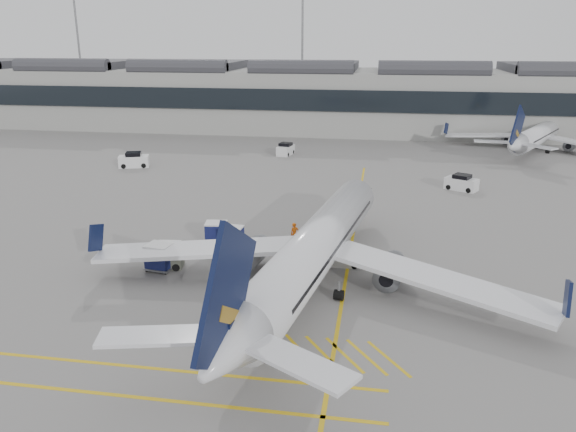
% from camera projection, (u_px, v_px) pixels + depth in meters
% --- Properties ---
extents(ground, '(220.00, 220.00, 0.00)m').
position_uv_depth(ground, '(199.00, 288.00, 39.12)').
color(ground, gray).
rests_on(ground, ground).
extents(terminal, '(200.00, 20.45, 12.40)m').
position_uv_depth(terminal, '(318.00, 96.00, 104.85)').
color(terminal, '#9E9E99').
rests_on(terminal, ground).
extents(light_masts, '(113.00, 0.60, 25.45)m').
position_uv_depth(light_masts, '(318.00, 49.00, 115.80)').
color(light_masts, slate).
rests_on(light_masts, ground).
extents(apron_markings, '(0.25, 60.00, 0.01)m').
position_uv_depth(apron_markings, '(351.00, 246.00, 46.95)').
color(apron_markings, gold).
rests_on(apron_markings, ground).
extents(airliner_main, '(31.60, 34.78, 9.30)m').
position_uv_depth(airliner_main, '(314.00, 250.00, 38.63)').
color(airliner_main, white).
rests_on(airliner_main, ground).
extents(airliner_far, '(25.41, 28.03, 8.15)m').
position_uv_depth(airliner_far, '(538.00, 135.00, 85.95)').
color(airliner_far, white).
rests_on(airliner_far, ground).
extents(belt_loader, '(4.53, 1.61, 1.85)m').
position_uv_depth(belt_loader, '(335.00, 258.00, 43.04)').
color(belt_loader, beige).
rests_on(belt_loader, ground).
extents(baggage_cart_a, '(2.07, 1.78, 1.97)m').
position_uv_depth(baggage_cart_a, '(216.00, 233.00, 46.96)').
color(baggage_cart_a, gray).
rests_on(baggage_cart_a, ground).
extents(baggage_cart_b, '(1.99, 1.70, 1.94)m').
position_uv_depth(baggage_cart_b, '(169.00, 255.00, 42.32)').
color(baggage_cart_b, gray).
rests_on(baggage_cart_b, ground).
extents(baggage_cart_c, '(2.17, 1.88, 2.04)m').
position_uv_depth(baggage_cart_c, '(160.00, 256.00, 41.84)').
color(baggage_cart_c, gray).
rests_on(baggage_cart_c, ground).
extents(baggage_cart_d, '(1.89, 1.59, 1.90)m').
position_uv_depth(baggage_cart_d, '(232.00, 237.00, 46.05)').
color(baggage_cart_d, gray).
rests_on(baggage_cart_d, ground).
extents(ramp_agent_a, '(0.84, 0.72, 1.95)m').
position_uv_depth(ramp_agent_a, '(295.00, 234.00, 46.90)').
color(ramp_agent_a, '#E45D0C').
rests_on(ramp_agent_a, ground).
extents(ramp_agent_b, '(1.01, 0.91, 1.68)m').
position_uv_depth(ramp_agent_b, '(311.00, 245.00, 44.89)').
color(ramp_agent_b, '#F4440C').
rests_on(ramp_agent_b, ground).
extents(pushback_tug, '(2.81, 1.96, 1.46)m').
position_uv_depth(pushback_tug, '(165.00, 259.00, 42.45)').
color(pushback_tug, '#515548').
rests_on(pushback_tug, ground).
extents(safety_cone_nose, '(0.35, 0.35, 0.49)m').
position_uv_depth(safety_cone_nose, '(354.00, 205.00, 57.66)').
color(safety_cone_nose, '#F24C0A').
rests_on(safety_cone_nose, ground).
extents(safety_cone_engine, '(0.40, 0.40, 0.55)m').
position_uv_depth(safety_cone_engine, '(434.00, 278.00, 40.08)').
color(safety_cone_engine, '#F24C0A').
rests_on(safety_cone_engine, ground).
extents(service_van_left, '(4.33, 3.10, 2.01)m').
position_uv_depth(service_van_left, '(134.00, 160.00, 75.44)').
color(service_van_left, silver).
rests_on(service_van_left, ground).
extents(service_van_mid, '(2.35, 3.74, 1.79)m').
position_uv_depth(service_van_mid, '(286.00, 149.00, 83.31)').
color(service_van_mid, silver).
rests_on(service_van_mid, ground).
extents(service_van_right, '(3.94, 3.24, 1.81)m').
position_uv_depth(service_van_right, '(461.00, 183.00, 64.06)').
color(service_van_right, silver).
rests_on(service_van_right, ground).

